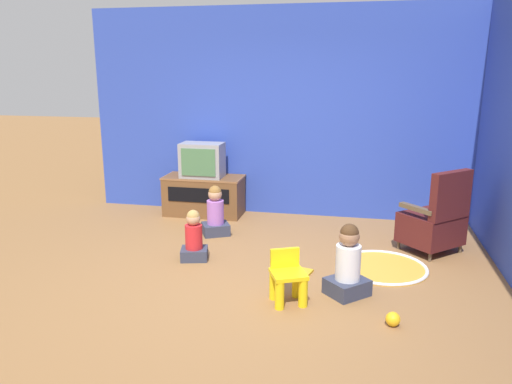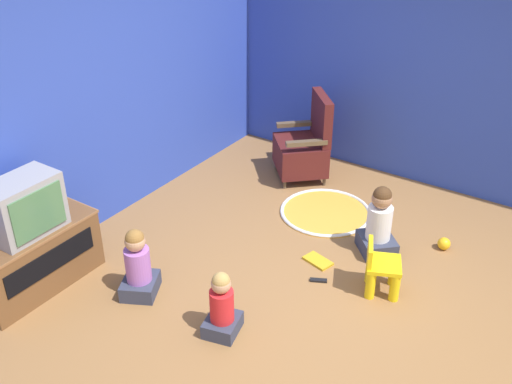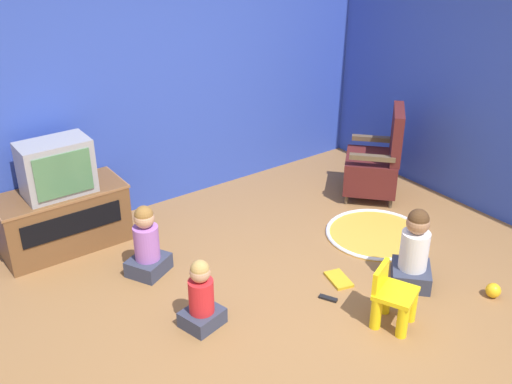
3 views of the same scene
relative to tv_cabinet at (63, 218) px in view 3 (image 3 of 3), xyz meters
The scene contains 13 objects.
ground_plane 2.46m from the tv_cabinet, 57.76° to the right, with size 30.00×30.00×0.00m, color olive.
wall_back 1.58m from the tv_cabinet, 17.99° to the left, with size 5.46×0.12×2.88m.
tv_cabinet is the anchor object (origin of this frame).
television 0.51m from the tv_cabinet, 90.00° to the right, with size 0.59×0.36×0.48m.
black_armchair 3.16m from the tv_cabinet, 16.96° to the right, with size 0.80×0.80×0.98m.
yellow_kid_chair 2.96m from the tv_cabinet, 57.73° to the right, with size 0.39×0.38×0.47m.
play_mat 2.89m from the tv_cabinet, 31.95° to the right, with size 0.95×0.95×0.04m.
child_watching_left 0.93m from the tv_cabinet, 63.45° to the right, with size 0.42×0.40×0.63m.
child_watching_center 1.74m from the tv_cabinet, 76.01° to the right, with size 0.34×0.31×0.56m.
child_watching_right 3.07m from the tv_cabinet, 46.89° to the right, with size 0.47×0.46×0.69m.
toy_ball 3.72m from the tv_cabinet, 47.96° to the right, with size 0.12×0.12×0.12m.
book 2.51m from the tv_cabinet, 48.77° to the right, with size 0.21×0.29×0.02m.
remote_control 2.47m from the tv_cabinet, 55.30° to the right, with size 0.11×0.15×0.02m.
Camera 3 is at (-2.65, -2.76, 2.90)m, focal length 42.00 mm.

